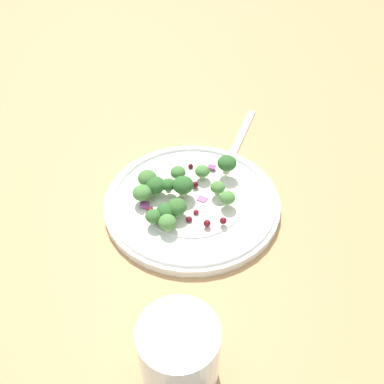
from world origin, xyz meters
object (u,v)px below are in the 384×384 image
plate (192,201)px  broccoli_floret_2 (147,178)px  broccoli_floret_1 (218,187)px  broccoli_floret_0 (177,207)px  water_glass (179,355)px  fork (237,144)px

plate → broccoli_floret_2: (-1.56, -6.57, 2.50)cm
broccoli_floret_1 → broccoli_floret_2: bearing=-93.8°
plate → broccoli_floret_0: (3.43, -1.75, 2.13)cm
plate → broccoli_floret_0: broccoli_floret_0 is taller
broccoli_floret_1 → water_glass: 25.75cm
fork → broccoli_floret_2: bearing=-44.0°
broccoli_floret_0 → broccoli_floret_1: 6.86cm
fork → water_glass: water_glass is taller
plate → fork: (-14.93, 6.35, -0.61)cm
plate → fork: bearing=157.0°
broccoli_floret_0 → water_glass: bearing=7.2°
broccoli_floret_2 → broccoli_floret_1: bearing=86.2°
broccoli_floret_2 → plate: bearing=76.6°
plate → fork: size_ratio=1.37×
broccoli_floret_1 → fork: 14.58cm
fork → plate: bearing=-23.0°
broccoli_floret_0 → broccoli_floret_1: broccoli_floret_0 is taller
broccoli_floret_2 → water_glass: size_ratio=0.31×
broccoli_floret_2 → water_glass: 27.31cm
plate → water_glass: bearing=2.1°
broccoli_floret_0 → broccoli_floret_1: (-4.32, 5.32, 0.03)cm
broccoli_floret_2 → fork: broccoli_floret_2 is taller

